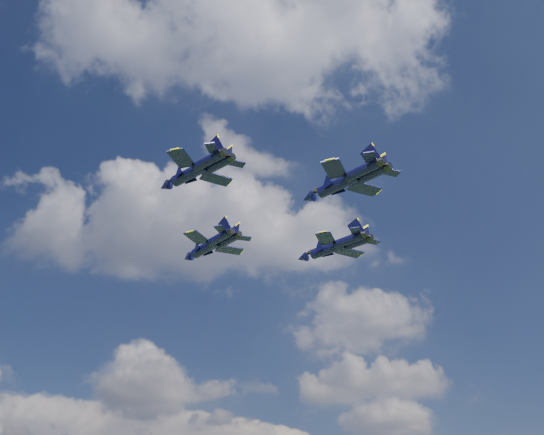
{
  "coord_description": "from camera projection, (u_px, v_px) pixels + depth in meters",
  "views": [
    {
      "loc": [
        2.72,
        -93.72,
        3.59
      ],
      "look_at": [
        1.45,
        -2.07,
        54.75
      ],
      "focal_mm": 40.0,
      "sensor_mm": 36.0,
      "label": 1
    }
  ],
  "objects": [
    {
      "name": "jet_right",
      "position": [
        326.0,
        249.0,
        119.13
      ],
      "size": [
        16.63,
        14.88,
        4.31
      ],
      "rotation": [
        0.0,
        0.0,
        0.88
      ],
      "color": "black"
    },
    {
      "name": "jet_slot",
      "position": [
        336.0,
        185.0,
        94.58
      ],
      "size": [
        15.39,
        14.56,
        4.08
      ],
      "rotation": [
        0.0,
        0.0,
        0.83
      ],
      "color": "black"
    },
    {
      "name": "jet_left",
      "position": [
        188.0,
        174.0,
        95.77
      ],
      "size": [
        15.25,
        13.57,
        3.94
      ],
      "rotation": [
        0.0,
        0.0,
        0.89
      ],
      "color": "black"
    },
    {
      "name": "jet_lead",
      "position": [
        205.0,
        248.0,
        117.53
      ],
      "size": [
        14.91,
        15.47,
        4.13
      ],
      "rotation": [
        0.0,
        0.0,
        0.75
      ],
      "color": "black"
    }
  ]
}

